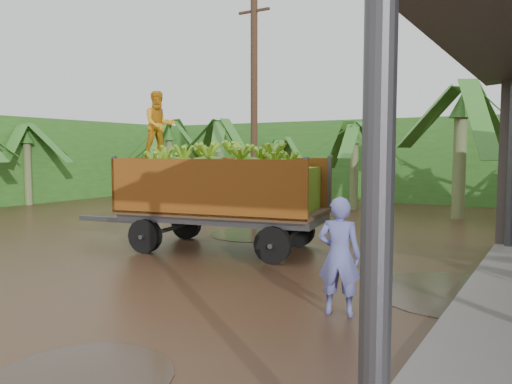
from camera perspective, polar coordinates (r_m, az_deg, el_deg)
ground at (r=9.41m, az=-11.33°, el=-8.93°), size 100.00×100.00×0.00m
hedge_north at (r=24.13m, az=11.65°, el=3.64°), size 22.00×3.00×3.60m
banana_trailer at (r=11.10m, az=-3.85°, el=0.24°), size 6.24×2.94×3.58m
man_blue at (r=6.83m, az=9.49°, el=-7.21°), size 0.65×0.50×1.60m
utility_pole at (r=17.35m, az=-0.22°, el=9.97°), size 1.20×0.24×7.48m
banana_plants at (r=17.43m, az=-7.62°, el=3.33°), size 24.43×20.67×4.45m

